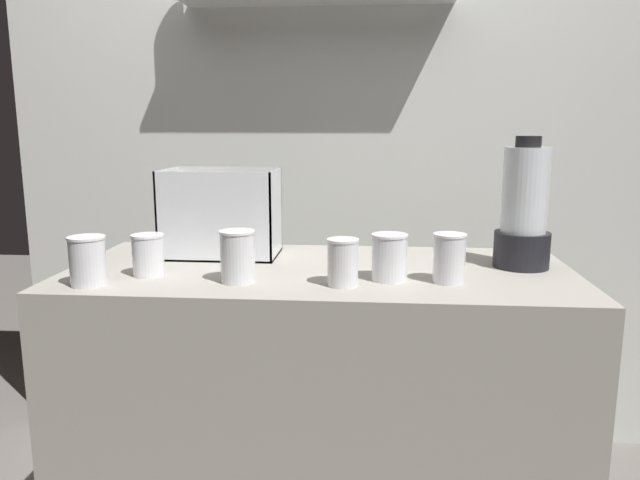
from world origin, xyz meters
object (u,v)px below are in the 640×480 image
Objects in this scene: juice_cup_mango_right at (343,265)px; juice_cup_mango_rightmost at (449,260)px; carrot_display_bin at (224,229)px; juice_cup_orange_middle at (238,259)px; juice_cup_pomegranate_far_left at (88,263)px; juice_cup_orange_far_right at (389,260)px; juice_cup_beet_left at (148,257)px; blender_pitcher at (524,213)px.

juice_cup_mango_right is 0.94× the size of juice_cup_mango_rightmost.
carrot_display_bin is 2.56× the size of juice_cup_orange_middle.
juice_cup_pomegranate_far_left reaches higher than juice_cup_mango_right.
juice_cup_beet_left is at bearing -179.57° from juice_cup_orange_far_right.
juice_cup_beet_left is (-1.01, -0.18, -0.10)m from blender_pitcher.
carrot_display_bin is at bearing 174.56° from blender_pitcher.
juice_cup_orange_far_right is (0.38, 0.05, -0.01)m from juice_cup_orange_middle.
juice_cup_mango_rightmost is at bearing -0.50° from juice_cup_beet_left.
juice_cup_mango_right is at bearing -6.55° from juice_cup_beet_left.
blender_pitcher is at bearing 40.23° from juice_cup_mango_rightmost.
juice_cup_mango_right is at bearing 4.50° from juice_cup_pomegranate_far_left.
juice_cup_pomegranate_far_left is 0.91m from juice_cup_mango_rightmost.
juice_cup_mango_rightmost is (0.65, -0.27, -0.02)m from carrot_display_bin.
carrot_display_bin is 0.33m from juice_cup_orange_middle.
juice_cup_orange_far_right is (0.12, 0.06, -0.00)m from juice_cup_mango_right.
juice_cup_mango_right is (-0.49, -0.24, -0.10)m from blender_pitcher.
juice_cup_mango_rightmost is (0.27, 0.05, 0.00)m from juice_cup_mango_right.
juice_cup_pomegranate_far_left is at bearing -165.43° from blender_pitcher.
juice_cup_orange_far_right is (0.75, 0.11, -0.00)m from juice_cup_pomegranate_far_left.
blender_pitcher is at bearing -5.44° from carrot_display_bin.
juice_cup_pomegranate_far_left reaches higher than juice_cup_orange_far_right.
juice_cup_orange_far_right is (0.64, 0.00, 0.00)m from juice_cup_beet_left.
juice_cup_orange_middle reaches higher than juice_cup_pomegranate_far_left.
juice_cup_orange_middle is 0.54m from juice_cup_mango_rightmost.
juice_cup_beet_left is at bearing -117.92° from carrot_display_bin.
juice_cup_beet_left is 0.64m from juice_cup_orange_far_right.
juice_cup_beet_left is 0.52m from juice_cup_mango_right.
blender_pitcher is 2.75× the size of juice_cup_orange_middle.
carrot_display_bin reaches higher than juice_cup_orange_far_right.
carrot_display_bin reaches higher than juice_cup_pomegranate_far_left.
juice_cup_orange_middle is 0.27m from juice_cup_mango_right.
blender_pitcher is 0.80m from juice_cup_orange_middle.
juice_cup_beet_left is 0.92× the size of juice_cup_orange_far_right.
juice_cup_mango_rightmost is at bearing -139.77° from blender_pitcher.
juice_cup_orange_middle reaches higher than juice_cup_mango_rightmost.
blender_pitcher reaches higher than juice_cup_pomegranate_far_left.
juice_cup_beet_left is at bearing -169.74° from blender_pitcher.
carrot_display_bin is at bearing 152.20° from juice_cup_orange_far_right.
juice_cup_beet_left is 0.26m from juice_cup_orange_middle.
juice_cup_orange_middle reaches higher than juice_cup_orange_far_right.
juice_cup_orange_far_right is at bearing 7.53° from juice_cup_orange_middle.
carrot_display_bin is at bearing 62.08° from juice_cup_beet_left.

